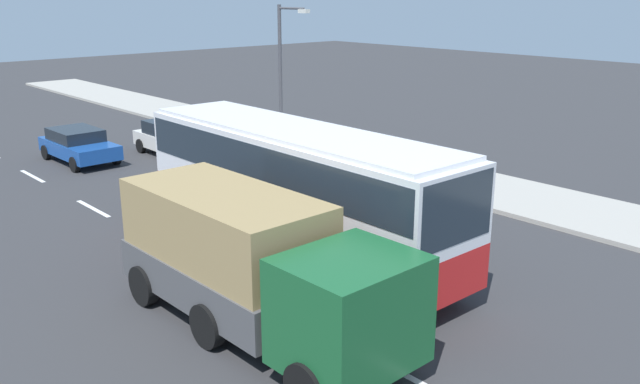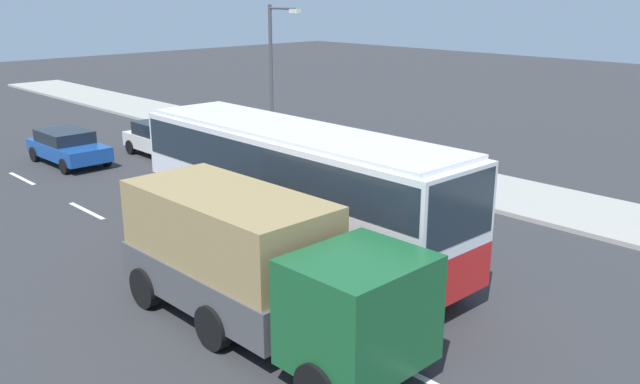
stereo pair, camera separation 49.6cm
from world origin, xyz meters
The scene contains 8 objects.
ground_plane centered at (0.00, 0.00, 0.00)m, with size 120.00×120.00×0.00m, color #333335.
sidewalk_curb centered at (0.00, 9.28, 0.07)m, with size 80.00×4.00×0.15m, color #A8A399.
lane_centreline centered at (4.20, -2.37, 0.00)m, with size 44.35×0.16×0.01m.
coach_bus centered at (1.76, -0.05, 2.24)m, with size 10.71×2.87×3.62m.
cargo_truck centered at (4.31, -3.39, 1.58)m, with size 7.55×2.64×2.90m.
car_white_minivan centered at (-11.15, 3.66, 0.80)m, with size 4.24×2.00×1.51m.
car_blue_saloon centered at (-12.81, 0.04, 0.76)m, with size 4.26×2.05×1.41m.
street_lamp centered at (-8.15, 7.66, 3.87)m, with size 1.96×0.24×6.38m.
Camera 2 is at (14.55, -11.47, 7.02)m, focal length 37.43 mm.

